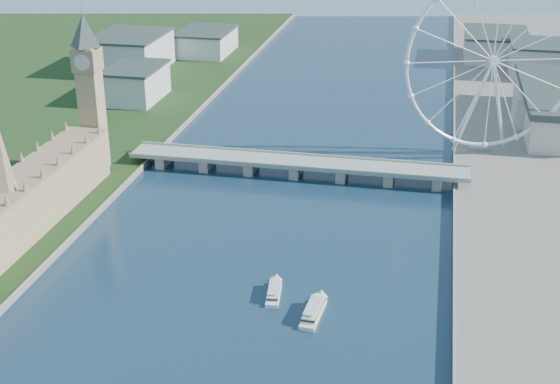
# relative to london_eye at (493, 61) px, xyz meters

# --- Properties ---
(parliament_range) EXTENTS (24.00, 200.00, 70.00)m
(parliament_range) POSITION_rel_london_eye_xyz_m (-247.98, -185.08, -49.04)
(parliament_range) COLOR tan
(parliament_range) RESTS_ON ground
(big_ben) EXTENTS (20.02, 20.02, 110.00)m
(big_ben) POSITION_rel_london_eye_xyz_m (-247.98, -77.08, -0.95)
(big_ben) COLOR tan
(big_ben) RESTS_ON ground
(westminster_bridge) EXTENTS (220.00, 22.00, 9.50)m
(westminster_bridge) POSITION_rel_london_eye_xyz_m (-119.98, -55.08, -60.89)
(westminster_bridge) COLOR gray
(westminster_bridge) RESTS_ON ground
(london_eye) EXTENTS (113.60, 39.12, 124.30)m
(london_eye) POSITION_rel_london_eye_xyz_m (0.00, 0.00, 0.00)
(london_eye) COLOR silver
(london_eye) RESTS_ON ground
(county_hall) EXTENTS (54.00, 144.00, 35.00)m
(county_hall) POSITION_rel_london_eye_xyz_m (55.02, 74.92, -67.52)
(county_hall) COLOR beige
(county_hall) RESTS_ON ground
(city_skyline) EXTENTS (505.00, 280.00, 32.00)m
(city_skyline) POSITION_rel_london_eye_xyz_m (-80.75, 205.00, -50.56)
(city_skyline) COLOR beige
(city_skyline) RESTS_ON ground
(tour_boat_near) EXTENTS (9.45, 26.07, 5.59)m
(tour_boat_near) POSITION_rel_london_eye_xyz_m (-102.72, -206.03, -67.52)
(tour_boat_near) COLOR silver
(tour_boat_near) RESTS_ON ground
(tour_boat_far) EXTENTS (9.57, 29.51, 6.41)m
(tour_boat_far) POSITION_rel_london_eye_xyz_m (-81.62, -219.67, -67.52)
(tour_boat_far) COLOR beige
(tour_boat_far) RESTS_ON ground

